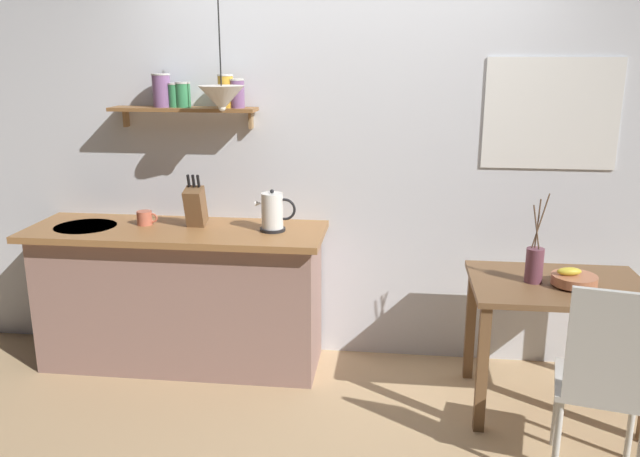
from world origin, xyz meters
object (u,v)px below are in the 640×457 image
Objects in this scene: electric_kettle at (273,212)px; pendant_lamp at (222,98)px; dining_table at (557,305)px; knife_block at (195,206)px; twig_vase at (534,264)px; coffee_mug_by_sink at (145,218)px; dining_chair_near at (604,377)px; fruit_bowl at (574,279)px.

pendant_lamp is at bearing -177.26° from electric_kettle.
dining_table is 2.18m from knife_block.
dining_table is 2.21m from pendant_lamp.
twig_vase is 3.76× the size of coffee_mug_by_sink.
pendant_lamp is (-1.91, 0.26, 1.08)m from dining_table.
dining_chair_near is at bearing -21.82° from coffee_mug_by_sink.
fruit_bowl is (0.06, -0.04, 0.17)m from dining_table.
twig_vase is 2.01m from knife_block.
knife_block is at bearing -1.21° from coffee_mug_by_sink.
twig_vase is (-0.14, 0.00, 0.23)m from dining_table.
dining_chair_near is at bearing -29.61° from electric_kettle.
knife_block is (-0.49, 0.04, 0.02)m from electric_kettle.
electric_kettle is at bearing 169.32° from fruit_bowl.
twig_vase reaches higher than dining_chair_near.
coffee_mug_by_sink is (-0.82, 0.05, -0.07)m from electric_kettle.
knife_block is 0.34m from coffee_mug_by_sink.
twig_vase reaches higher than dining_table.
fruit_bowl is at bearing -10.68° from electric_kettle.
electric_kettle is at bearing -3.21° from coffee_mug_by_sink.
twig_vase is at bearing -8.30° from pendant_lamp.
fruit_bowl is 0.94× the size of electric_kettle.
twig_vase is 0.76× the size of pendant_lamp.
knife_block reaches higher than fruit_bowl.
dining_table is 3.94× the size of fruit_bowl.
electric_kettle is (-1.63, 0.27, 0.41)m from dining_table.
dining_table is 7.15× the size of coffee_mug_by_sink.
twig_vase is 1.50× the size of knife_block.
pendant_lamp is (-0.28, -0.01, 0.67)m from electric_kettle.
fruit_bowl is at bearing -8.78° from pendant_lamp.
twig_vase reaches higher than electric_kettle.
knife_block is at bearing 155.39° from dining_chair_near.
twig_vase is at bearing -10.37° from electric_kettle.
dining_table is 1.70m from electric_kettle.
pendant_lamp is at bearing 171.70° from twig_vase.
pendant_lamp reaches higher than electric_kettle.
pendant_lamp is at bearing 171.22° from fruit_bowl.
knife_block reaches higher than dining_table.
pendant_lamp is at bearing -14.31° from knife_block.
coffee_mug_by_sink is 0.20× the size of pendant_lamp.
knife_block is at bearing 170.69° from fruit_bowl.
knife_block is (-1.98, 0.31, 0.20)m from twig_vase.
twig_vase reaches higher than fruit_bowl.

